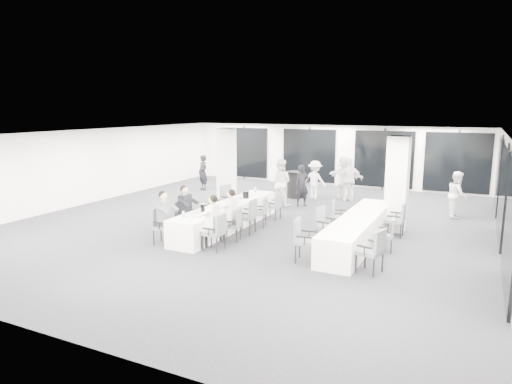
# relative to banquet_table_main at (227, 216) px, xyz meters

# --- Properties ---
(room) EXTENTS (14.04, 16.04, 2.84)m
(room) POSITION_rel_banquet_table_main_xyz_m (1.27, 2.12, 1.01)
(room) COLOR black
(room) RESTS_ON ground
(column_left) EXTENTS (0.60, 0.60, 2.80)m
(column_left) POSITION_rel_banquet_table_main_xyz_m (-2.42, 4.20, 1.02)
(column_left) COLOR white
(column_left) RESTS_ON floor
(column_right) EXTENTS (0.60, 0.60, 2.80)m
(column_right) POSITION_rel_banquet_table_main_xyz_m (4.58, 2.00, 1.02)
(column_right) COLOR white
(column_right) RESTS_ON floor
(banquet_table_main) EXTENTS (0.90, 5.00, 0.75)m
(banquet_table_main) POSITION_rel_banquet_table_main_xyz_m (0.00, 0.00, 0.00)
(banquet_table_main) COLOR white
(banquet_table_main) RESTS_ON floor
(banquet_table_side) EXTENTS (0.90, 5.00, 0.75)m
(banquet_table_side) POSITION_rel_banquet_table_main_xyz_m (3.93, 0.18, 0.00)
(banquet_table_side) COLOR white
(banquet_table_side) RESTS_ON floor
(cocktail_table) EXTENTS (0.77, 0.77, 1.06)m
(cocktail_table) POSITION_rel_banquet_table_main_xyz_m (0.08, 5.43, 0.16)
(cocktail_table) COLOR black
(cocktail_table) RESTS_ON floor
(chair_main_left_near) EXTENTS (0.57, 0.61, 0.98)m
(chair_main_left_near) POSITION_rel_banquet_table_main_xyz_m (-0.83, -2.11, 0.18)
(chair_main_left_near) COLOR #585A60
(chair_main_left_near) RESTS_ON floor
(chair_main_left_second) EXTENTS (0.56, 0.60, 0.97)m
(chair_main_left_second) POSITION_rel_banquet_table_main_xyz_m (-0.83, -1.14, 0.18)
(chair_main_left_second) COLOR #585A60
(chair_main_left_second) RESTS_ON floor
(chair_main_left_mid) EXTENTS (0.56, 0.59, 0.93)m
(chair_main_left_mid) POSITION_rel_banquet_table_main_xyz_m (-0.83, -0.32, 0.15)
(chair_main_left_mid) COLOR #585A60
(chair_main_left_mid) RESTS_ON floor
(chair_main_left_fourth) EXTENTS (0.56, 0.60, 0.97)m
(chair_main_left_fourth) POSITION_rel_banquet_table_main_xyz_m (-0.83, 0.55, 0.18)
(chair_main_left_fourth) COLOR #585A60
(chair_main_left_fourth) RESTS_ON floor
(chair_main_left_far) EXTENTS (0.63, 0.66, 1.02)m
(chair_main_left_far) POSITION_rel_banquet_table_main_xyz_m (-0.84, 1.58, 0.21)
(chair_main_left_far) COLOR #585A60
(chair_main_left_far) RESTS_ON floor
(chair_main_right_near) EXTENTS (0.49, 0.55, 0.96)m
(chair_main_right_near) POSITION_rel_banquet_table_main_xyz_m (0.83, -2.01, 0.17)
(chair_main_right_near) COLOR #585A60
(chair_main_right_near) RESTS_ON floor
(chair_main_right_second) EXTENTS (0.56, 0.59, 0.92)m
(chair_main_right_second) POSITION_rel_banquet_table_main_xyz_m (0.83, -1.06, 0.15)
(chair_main_right_second) COLOR #585A60
(chair_main_right_second) RESTS_ON floor
(chair_main_right_mid) EXTENTS (0.54, 0.60, 1.01)m
(chair_main_right_mid) POSITION_rel_banquet_table_main_xyz_m (0.84, -0.24, 0.20)
(chair_main_right_mid) COLOR #585A60
(chair_main_right_mid) RESTS_ON floor
(chair_main_right_fourth) EXTENTS (0.54, 0.57, 0.90)m
(chair_main_right_fourth) POSITION_rel_banquet_table_main_xyz_m (0.83, 0.63, 0.14)
(chair_main_right_fourth) COLOR #585A60
(chair_main_right_fourth) RESTS_ON floor
(chair_main_right_far) EXTENTS (0.46, 0.51, 0.89)m
(chair_main_right_far) POSITION_rel_banquet_table_main_xyz_m (0.83, 1.69, 0.13)
(chair_main_right_far) COLOR #585A60
(chair_main_right_far) RESTS_ON floor
(chair_side_left_near) EXTENTS (0.58, 0.63, 1.03)m
(chair_side_left_near) POSITION_rel_banquet_table_main_xyz_m (3.09, -1.80, 0.21)
(chair_side_left_near) COLOR #585A60
(chair_side_left_near) RESTS_ON floor
(chair_side_left_mid) EXTENTS (0.57, 0.61, 0.98)m
(chair_side_left_mid) POSITION_rel_banquet_table_main_xyz_m (3.09, -0.16, 0.18)
(chair_side_left_mid) COLOR #585A60
(chair_side_left_mid) RESTS_ON floor
(chair_side_left_far) EXTENTS (0.56, 0.59, 0.93)m
(chair_side_left_far) POSITION_rel_banquet_table_main_xyz_m (3.10, 1.09, 0.16)
(chair_side_left_far) COLOR #585A60
(chair_side_left_far) RESTS_ON floor
(chair_side_right_near) EXTENTS (0.62, 0.64, 1.00)m
(chair_side_right_near) POSITION_rel_banquet_table_main_xyz_m (4.76, -1.90, 0.20)
(chair_side_right_near) COLOR #585A60
(chair_side_right_near) RESTS_ON floor
(chair_side_right_mid) EXTENTS (0.50, 0.53, 0.86)m
(chair_side_right_mid) POSITION_rel_banquet_table_main_xyz_m (4.75, -0.18, 0.12)
(chair_side_right_mid) COLOR #585A60
(chair_side_right_mid) RESTS_ON floor
(chair_side_right_far) EXTENTS (0.50, 0.56, 0.98)m
(chair_side_right_far) POSITION_rel_banquet_table_main_xyz_m (4.76, 1.33, 0.18)
(chair_side_right_far) COLOR #585A60
(chair_side_right_far) RESTS_ON floor
(seated_guest_a) EXTENTS (0.50, 0.38, 1.44)m
(seated_guest_a) POSITION_rel_banquet_table_main_xyz_m (-0.67, -2.10, 0.44)
(seated_guest_a) COLOR #505357
(seated_guest_a) RESTS_ON floor
(seated_guest_b) EXTENTS (0.50, 0.38, 1.44)m
(seated_guest_b) POSITION_rel_banquet_table_main_xyz_m (-0.67, -1.13, 0.44)
(seated_guest_b) COLOR black
(seated_guest_b) RESTS_ON floor
(seated_guest_c) EXTENTS (0.50, 0.38, 1.44)m
(seated_guest_c) POSITION_rel_banquet_table_main_xyz_m (0.67, -2.01, 0.44)
(seated_guest_c) COLOR white
(seated_guest_c) RESTS_ON floor
(seated_guest_d) EXTENTS (0.50, 0.38, 1.44)m
(seated_guest_d) POSITION_rel_banquet_table_main_xyz_m (0.67, -1.08, 0.44)
(seated_guest_d) COLOR white
(seated_guest_d) RESTS_ON floor
(standing_guest_a) EXTENTS (0.81, 0.81, 1.73)m
(standing_guest_a) POSITION_rel_banquet_table_main_xyz_m (0.90, 4.01, 0.49)
(standing_guest_a) COLOR black
(standing_guest_a) RESTS_ON floor
(standing_guest_b) EXTENTS (1.01, 0.67, 1.98)m
(standing_guest_b) POSITION_rel_banquet_table_main_xyz_m (0.15, 3.67, 0.62)
(standing_guest_b) COLOR white
(standing_guest_b) RESTS_ON floor
(standing_guest_c) EXTENTS (1.21, 0.80, 1.72)m
(standing_guest_c) POSITION_rel_banquet_table_main_xyz_m (0.85, 5.59, 0.48)
(standing_guest_c) COLOR white
(standing_guest_c) RESTS_ON floor
(standing_guest_d) EXTENTS (1.27, 1.08, 1.89)m
(standing_guest_d) POSITION_rel_banquet_table_main_xyz_m (2.21, 5.76, 0.57)
(standing_guest_d) COLOR white
(standing_guest_d) RESTS_ON floor
(standing_guest_f) EXTENTS (1.90, 1.22, 1.93)m
(standing_guest_f) POSITION_rel_banquet_table_main_xyz_m (1.89, 6.09, 0.59)
(standing_guest_f) COLOR white
(standing_guest_f) RESTS_ON floor
(standing_guest_g) EXTENTS (0.81, 0.76, 1.76)m
(standing_guest_g) POSITION_rel_banquet_table_main_xyz_m (-4.22, 5.26, 0.50)
(standing_guest_g) COLOR black
(standing_guest_g) RESTS_ON floor
(standing_guest_h) EXTENTS (0.65, 0.92, 1.75)m
(standing_guest_h) POSITION_rel_banquet_table_main_xyz_m (6.12, 4.61, 0.50)
(standing_guest_h) COLOR white
(standing_guest_h) RESTS_ON floor
(ice_bucket_near) EXTENTS (0.21, 0.21, 0.24)m
(ice_bucket_near) POSITION_rel_banquet_table_main_xyz_m (-0.00, -1.24, 0.50)
(ice_bucket_near) COLOR black
(ice_bucket_near) RESTS_ON banquet_table_main
(ice_bucket_far) EXTENTS (0.20, 0.20, 0.23)m
(ice_bucket_far) POSITION_rel_banquet_table_main_xyz_m (0.09, 1.06, 0.49)
(ice_bucket_far) COLOR black
(ice_bucket_far) RESTS_ON banquet_table_main
(water_bottle_a) EXTENTS (0.07, 0.07, 0.21)m
(water_bottle_a) POSITION_rel_banquet_table_main_xyz_m (-0.11, -2.10, 0.48)
(water_bottle_a) COLOR silver
(water_bottle_a) RESTS_ON banquet_table_main
(water_bottle_b) EXTENTS (0.06, 0.06, 0.20)m
(water_bottle_b) POSITION_rel_banquet_table_main_xyz_m (0.11, 0.63, 0.47)
(water_bottle_b) COLOR silver
(water_bottle_b) RESTS_ON banquet_table_main
(water_bottle_c) EXTENTS (0.07, 0.07, 0.21)m
(water_bottle_c) POSITION_rel_banquet_table_main_xyz_m (-0.00, 1.92, 0.48)
(water_bottle_c) COLOR silver
(water_bottle_c) RESTS_ON banquet_table_main
(plate_a) EXTENTS (0.21, 0.21, 0.03)m
(plate_a) POSITION_rel_banquet_table_main_xyz_m (-0.16, -1.50, 0.39)
(plate_a) COLOR white
(plate_a) RESTS_ON banquet_table_main
(plate_b) EXTENTS (0.18, 0.18, 0.03)m
(plate_b) POSITION_rel_banquet_table_main_xyz_m (0.06, -1.84, 0.39)
(plate_b) COLOR white
(plate_b) RESTS_ON banquet_table_main
(plate_c) EXTENTS (0.18, 0.18, 0.03)m
(plate_c) POSITION_rel_banquet_table_main_xyz_m (0.02, -0.58, 0.39)
(plate_c) COLOR white
(plate_c) RESTS_ON banquet_table_main
(wine_glass) EXTENTS (0.08, 0.08, 0.22)m
(wine_glass) POSITION_rel_banquet_table_main_xyz_m (0.22, -2.29, 0.54)
(wine_glass) COLOR silver
(wine_glass) RESTS_ON banquet_table_main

